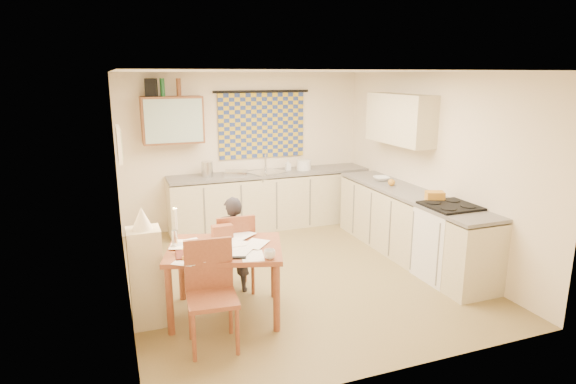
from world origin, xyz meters
name	(u,v)px	position (x,y,z in m)	size (l,w,h in m)	color
floor	(294,274)	(0.00, 0.00, -0.01)	(4.00, 4.50, 0.02)	olive
ceiling	(294,70)	(0.00, 0.00, 2.51)	(4.00, 4.50, 0.02)	white
wall_back	(244,150)	(0.00, 2.26, 1.25)	(4.00, 0.02, 2.50)	#F4E1BF
wall_front	(398,233)	(0.00, -2.26, 1.25)	(4.00, 0.02, 2.50)	#F4E1BF
wall_left	(120,191)	(-2.01, 0.00, 1.25)	(0.02, 4.50, 2.50)	#F4E1BF
wall_right	(432,166)	(2.01, 0.00, 1.25)	(0.02, 4.50, 2.50)	#F4E1BF
window_blind	(262,126)	(0.30, 2.22, 1.65)	(1.45, 0.03, 1.05)	navy
curtain_rod	(262,91)	(0.30, 2.20, 2.20)	(0.04, 0.04, 1.60)	black
wall_cabinet	(172,120)	(-1.15, 2.08, 1.80)	(0.90, 0.34, 0.70)	brown
wall_cabinet_glass	(174,121)	(-1.15, 1.91, 1.80)	(0.84, 0.02, 0.64)	#99B2A5
upper_cabinet_right	(400,119)	(1.83, 0.55, 1.85)	(0.34, 1.30, 0.70)	#C6B68C
framed_print	(119,144)	(-1.97, 0.40, 1.70)	(0.04, 0.50, 0.40)	beige
print_canvas	(121,144)	(-1.95, 0.40, 1.70)	(0.01, 0.42, 0.32)	beige
counter_back	(271,200)	(0.35, 1.95, 0.45)	(3.30, 0.62, 0.92)	#C6B68C
counter_right	(409,225)	(1.70, 0.00, 0.45)	(0.62, 2.95, 0.92)	#C6B68C
stove	(447,242)	(1.70, -0.81, 0.47)	(0.61, 0.61, 0.95)	white
sink	(267,175)	(0.29, 1.95, 0.88)	(0.55, 0.45, 0.10)	silver
tap	(266,162)	(0.33, 2.13, 1.06)	(0.03, 0.03, 0.28)	silver
dish_rack	(236,173)	(-0.22, 1.95, 0.95)	(0.35, 0.30, 0.06)	silver
kettle	(207,169)	(-0.68, 1.95, 1.04)	(0.18, 0.18, 0.24)	silver
mixing_bowl	(304,165)	(0.94, 1.95, 1.00)	(0.24, 0.24, 0.16)	white
soap_bottle	(288,165)	(0.67, 2.00, 1.01)	(0.08, 0.09, 0.18)	white
bowl	(381,179)	(1.70, 0.76, 0.95)	(0.29, 0.29, 0.06)	white
orange_bag	(435,196)	(1.70, -0.51, 0.98)	(0.22, 0.16, 0.12)	#BF7F24
fruit_orange	(391,182)	(1.65, 0.40, 0.97)	(0.10, 0.10, 0.10)	#BF7F24
speaker	(151,87)	(-1.43, 2.08, 2.28)	(0.16, 0.20, 0.26)	black
bottle_green	(162,87)	(-1.27, 2.08, 2.28)	(0.07, 0.07, 0.26)	#195926
bottle_brown	(179,87)	(-1.03, 2.08, 2.28)	(0.07, 0.07, 0.26)	brown
dining_table	(226,281)	(-1.05, -0.76, 0.38)	(1.35, 1.17, 0.75)	brown
chair_far	(234,267)	(-0.84, -0.23, 0.29)	(0.44, 0.44, 0.95)	brown
chair_near	(213,315)	(-1.31, -1.31, 0.31)	(0.49, 0.49, 0.99)	brown
person	(234,245)	(-0.83, -0.23, 0.57)	(0.48, 0.38, 1.14)	black
shelf_stand	(146,277)	(-1.84, -0.68, 0.50)	(0.32, 0.30, 1.01)	#C6B68C
lampshade	(142,218)	(-1.84, -0.68, 1.12)	(0.20, 0.20, 0.22)	beige
letter_rack	(222,232)	(-1.02, -0.52, 0.83)	(0.22, 0.10, 0.16)	brown
mug	(270,254)	(-0.72, -1.22, 0.79)	(0.14, 0.14, 0.09)	white
magazine	(176,256)	(-1.56, -0.86, 0.76)	(0.20, 0.26, 0.02)	maroon
book	(181,250)	(-1.49, -0.73, 0.76)	(0.28, 0.32, 0.02)	#BF7F24
orange_box	(190,258)	(-1.45, -0.98, 0.77)	(0.12, 0.08, 0.04)	#BF7F24
eyeglasses	(239,258)	(-1.00, -1.11, 0.76)	(0.13, 0.04, 0.02)	black
candle_holder	(175,239)	(-1.53, -0.58, 0.84)	(0.06, 0.06, 0.18)	silver
candle	(176,219)	(-1.50, -0.55, 1.04)	(0.02, 0.02, 0.22)	white
candle_flame	(174,208)	(-1.52, -0.59, 1.16)	(0.02, 0.02, 0.02)	#FFCC66
papers	(220,248)	(-1.11, -0.79, 0.76)	(1.07, 0.92, 0.02)	white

